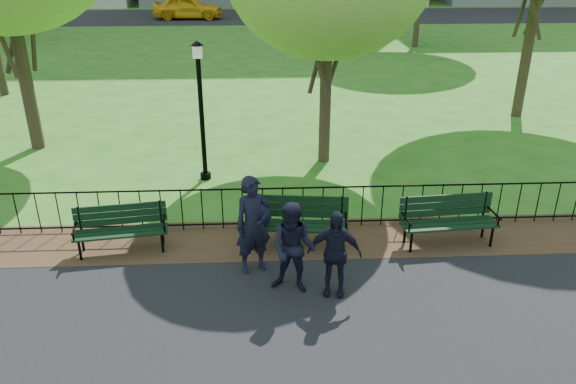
{
  "coord_description": "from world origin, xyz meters",
  "views": [
    {
      "loc": [
        -0.19,
        -8.03,
        5.38
      ],
      "look_at": [
        0.28,
        1.5,
        1.03
      ],
      "focal_mm": 35.0,
      "sensor_mm": 36.0,
      "label": 1
    }
  ],
  "objects_px": {
    "person_left": "(253,225)",
    "sedan_silver": "(343,8)",
    "lamppost": "(201,107)",
    "person_right": "(334,253)",
    "taxi": "(188,7)",
    "sedan_dark": "(366,7)",
    "park_bench_left_a": "(121,224)",
    "person_mid": "(293,249)",
    "park_bench_main": "(284,216)",
    "park_bench_right_a": "(448,215)"
  },
  "relations": [
    {
      "from": "lamppost",
      "to": "taxi",
      "type": "relative_size",
      "value": 0.69
    },
    {
      "from": "person_mid",
      "to": "person_right",
      "type": "xyz_separation_m",
      "value": [
        0.65,
        -0.12,
        -0.04
      ]
    },
    {
      "from": "lamppost",
      "to": "taxi",
      "type": "height_order",
      "value": "lamppost"
    },
    {
      "from": "person_mid",
      "to": "sedan_silver",
      "type": "distance_m",
      "value": 33.89
    },
    {
      "from": "person_right",
      "to": "sedan_silver",
      "type": "xyz_separation_m",
      "value": [
        4.81,
        33.56,
        -0.02
      ]
    },
    {
      "from": "park_bench_left_a",
      "to": "park_bench_right_a",
      "type": "xyz_separation_m",
      "value": [
        6.13,
        -0.03,
        0.04
      ]
    },
    {
      "from": "park_bench_main",
      "to": "park_bench_right_a",
      "type": "relative_size",
      "value": 1.02
    },
    {
      "from": "park_bench_main",
      "to": "park_bench_right_a",
      "type": "bearing_deg",
      "value": 6.57
    },
    {
      "from": "park_bench_right_a",
      "to": "sedan_silver",
      "type": "xyz_separation_m",
      "value": [
        2.45,
        31.99,
        0.15
      ]
    },
    {
      "from": "park_bench_right_a",
      "to": "person_right",
      "type": "distance_m",
      "value": 2.84
    },
    {
      "from": "taxi",
      "to": "sedan_dark",
      "type": "relative_size",
      "value": 1.0
    },
    {
      "from": "person_mid",
      "to": "lamppost",
      "type": "bearing_deg",
      "value": 129.2
    },
    {
      "from": "taxi",
      "to": "person_left",
      "type": "bearing_deg",
      "value": -170.39
    },
    {
      "from": "person_left",
      "to": "person_mid",
      "type": "relative_size",
      "value": 1.12
    },
    {
      "from": "park_bench_main",
      "to": "taxi",
      "type": "height_order",
      "value": "taxi"
    },
    {
      "from": "park_bench_main",
      "to": "person_mid",
      "type": "height_order",
      "value": "person_mid"
    },
    {
      "from": "park_bench_left_a",
      "to": "person_left",
      "type": "xyz_separation_m",
      "value": [
        2.47,
        -0.82,
        0.35
      ]
    },
    {
      "from": "person_right",
      "to": "sedan_silver",
      "type": "height_order",
      "value": "person_right"
    },
    {
      "from": "park_bench_left_a",
      "to": "person_left",
      "type": "distance_m",
      "value": 2.62
    },
    {
      "from": "lamppost",
      "to": "sedan_dark",
      "type": "xyz_separation_m",
      "value": [
        9.17,
        29.88,
        -1.09
      ]
    },
    {
      "from": "park_bench_main",
      "to": "lamppost",
      "type": "relative_size",
      "value": 0.57
    },
    {
      "from": "taxi",
      "to": "sedan_silver",
      "type": "bearing_deg",
      "value": -91.24
    },
    {
      "from": "park_bench_main",
      "to": "park_bench_left_a",
      "type": "distance_m",
      "value": 3.02
    },
    {
      "from": "lamppost",
      "to": "person_left",
      "type": "xyz_separation_m",
      "value": [
        1.21,
        -4.17,
        -0.9
      ]
    },
    {
      "from": "person_mid",
      "to": "park_bench_main",
      "type": "bearing_deg",
      "value": 112.08
    },
    {
      "from": "park_bench_right_a",
      "to": "sedan_silver",
      "type": "distance_m",
      "value": 32.09
    },
    {
      "from": "person_left",
      "to": "sedan_silver",
      "type": "xyz_separation_m",
      "value": [
        6.11,
        32.79,
        -0.15
      ]
    },
    {
      "from": "park_bench_left_a",
      "to": "person_mid",
      "type": "bearing_deg",
      "value": -33.42
    },
    {
      "from": "sedan_silver",
      "to": "park_bench_main",
      "type": "bearing_deg",
      "value": 145.68
    },
    {
      "from": "park_bench_main",
      "to": "sedan_silver",
      "type": "bearing_deg",
      "value": 86.79
    },
    {
      "from": "person_left",
      "to": "sedan_silver",
      "type": "bearing_deg",
      "value": 58.81
    },
    {
      "from": "park_bench_left_a",
      "to": "park_bench_right_a",
      "type": "relative_size",
      "value": 0.94
    },
    {
      "from": "sedan_silver",
      "to": "sedan_dark",
      "type": "xyz_separation_m",
      "value": [
        1.85,
        1.27,
        -0.03
      ]
    },
    {
      "from": "park_bench_left_a",
      "to": "sedan_dark",
      "type": "xyz_separation_m",
      "value": [
        10.43,
        33.23,
        0.16
      ]
    },
    {
      "from": "park_bench_right_a",
      "to": "park_bench_main",
      "type": "bearing_deg",
      "value": 175.19
    },
    {
      "from": "person_right",
      "to": "sedan_dark",
      "type": "distance_m",
      "value": 35.46
    },
    {
      "from": "person_right",
      "to": "sedan_silver",
      "type": "distance_m",
      "value": 33.91
    },
    {
      "from": "person_left",
      "to": "taxi",
      "type": "relative_size",
      "value": 0.37
    },
    {
      "from": "person_left",
      "to": "person_mid",
      "type": "xyz_separation_m",
      "value": [
        0.65,
        -0.66,
        -0.1
      ]
    },
    {
      "from": "person_mid",
      "to": "sedan_silver",
      "type": "xyz_separation_m",
      "value": [
        5.46,
        33.45,
        -0.06
      ]
    },
    {
      "from": "park_bench_right_a",
      "to": "taxi",
      "type": "bearing_deg",
      "value": 99.99
    },
    {
      "from": "sedan_silver",
      "to": "sedan_dark",
      "type": "distance_m",
      "value": 2.24
    },
    {
      "from": "lamppost",
      "to": "person_mid",
      "type": "bearing_deg",
      "value": -68.94
    },
    {
      "from": "park_bench_right_a",
      "to": "taxi",
      "type": "height_order",
      "value": "taxi"
    },
    {
      "from": "person_mid",
      "to": "sedan_silver",
      "type": "height_order",
      "value": "person_mid"
    },
    {
      "from": "taxi",
      "to": "park_bench_main",
      "type": "bearing_deg",
      "value": -169.24
    },
    {
      "from": "park_bench_left_a",
      "to": "person_right",
      "type": "relative_size",
      "value": 1.17
    },
    {
      "from": "lamppost",
      "to": "person_right",
      "type": "distance_m",
      "value": 5.65
    },
    {
      "from": "person_left",
      "to": "sedan_dark",
      "type": "bearing_deg",
      "value": 56.22
    },
    {
      "from": "park_bench_right_a",
      "to": "sedan_dark",
      "type": "relative_size",
      "value": 0.39
    }
  ]
}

